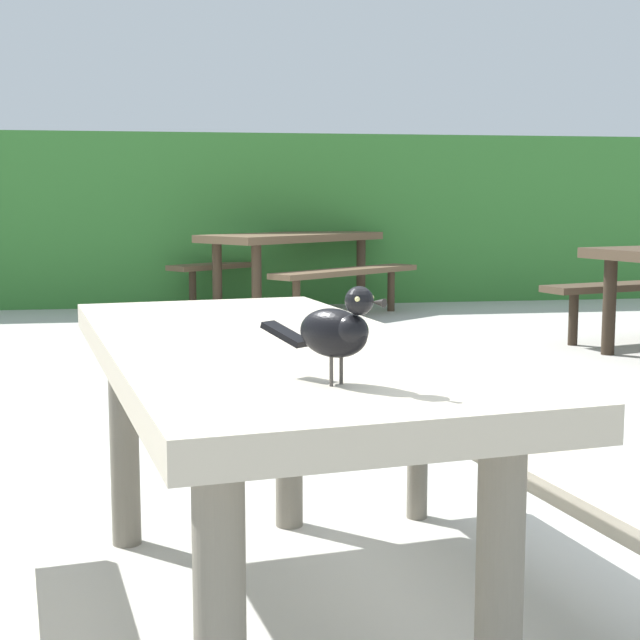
# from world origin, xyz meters

# --- Properties ---
(ground_plane) EXTENTS (60.00, 60.00, 0.00)m
(ground_plane) POSITION_xyz_m (0.00, 0.00, 0.00)
(ground_plane) COLOR #B7B5AD
(hedge_wall) EXTENTS (28.00, 1.93, 1.71)m
(hedge_wall) POSITION_xyz_m (0.00, 8.21, 0.86)
(hedge_wall) COLOR #387A33
(hedge_wall) RESTS_ON ground
(picnic_table_foreground) EXTENTS (1.92, 1.95, 0.74)m
(picnic_table_foreground) POSITION_xyz_m (-0.30, 0.10, 0.56)
(picnic_table_foreground) COLOR #B2A893
(picnic_table_foreground) RESTS_ON ground
(bird_grackle) EXTENTS (0.20, 0.24, 0.18)m
(bird_grackle) POSITION_xyz_m (-0.23, -0.50, 0.84)
(bird_grackle) COLOR black
(bird_grackle) RESTS_ON picnic_table_foreground
(picnic_table_far_centre) EXTENTS (2.38, 2.37, 0.74)m
(picnic_table_far_centre) POSITION_xyz_m (0.64, 6.74, 0.56)
(picnic_table_far_centre) COLOR brown
(picnic_table_far_centre) RESTS_ON ground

